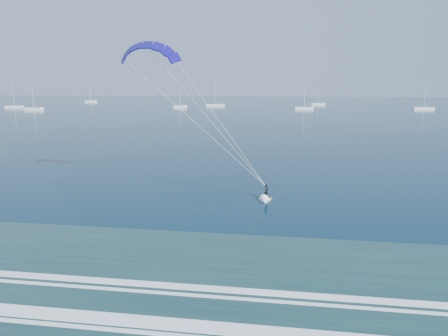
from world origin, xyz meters
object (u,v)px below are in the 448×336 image
sailboat_2 (215,105)px  sailboat_7 (14,107)px  sailboat_8 (91,101)px  sailboat_1 (180,106)px  sailboat_0 (34,109)px  sailboat_4 (318,104)px  sailboat_3 (304,108)px  sailboat_5 (424,108)px  kitesurfer_rig (209,119)px

sailboat_2 → sailboat_7: size_ratio=1.14×
sailboat_8 → sailboat_1: bearing=-36.4°
sailboat_8 → sailboat_2: bearing=-23.2°
sailboat_0 → sailboat_4: bearing=26.6°
sailboat_0 → sailboat_7: 28.32m
sailboat_2 → sailboat_4: size_ratio=1.24×
sailboat_1 → sailboat_3: size_ratio=0.81×
sailboat_5 → sailboat_8: 223.04m
sailboat_1 → sailboat_2: sailboat_2 is taller
sailboat_1 → sailboat_7: bearing=-170.1°
sailboat_4 → sailboat_5: 64.68m
sailboat_2 → sailboat_7: sailboat_2 is taller
sailboat_1 → sailboat_7: (-90.79, -15.90, 0.01)m
sailboat_5 → sailboat_8: sailboat_5 is taller
sailboat_8 → kitesurfer_rig: bearing=-61.1°
sailboat_3 → sailboat_2: bearing=153.6°
sailboat_3 → sailboat_7: bearing=-176.7°
kitesurfer_rig → sailboat_7: (-140.47, 164.69, -8.32)m
sailboat_0 → sailboat_5: size_ratio=0.92×
sailboat_7 → sailboat_2: bearing=17.8°
kitesurfer_rig → sailboat_5: (80.52, 181.66, -8.30)m
sailboat_3 → sailboat_4: size_ratio=1.10×
kitesurfer_rig → sailboat_7: 216.62m
sailboat_7 → sailboat_0: bearing=-36.1°
sailboat_0 → sailboat_5: bearing=9.6°
sailboat_2 → sailboat_5: (113.20, -17.71, -0.00)m
sailboat_4 → sailboat_7: (-170.47, -57.35, -0.00)m
sailboat_2 → sailboat_4: (62.68, 22.67, -0.02)m
sailboat_0 → sailboat_7: sailboat_7 is taller
kitesurfer_rig → sailboat_2: kitesurfer_rig is taller
sailboat_1 → sailboat_5: 130.21m
kitesurfer_rig → sailboat_2: 202.20m
sailboat_7 → sailboat_5: bearing=4.4°
sailboat_0 → sailboat_8: (-16.36, 94.85, -0.02)m
sailboat_7 → sailboat_8: (6.51, 78.14, -0.01)m
kitesurfer_rig → sailboat_0: kitesurfer_rig is taller
sailboat_0 → sailboat_1: sailboat_0 is taller
kitesurfer_rig → sailboat_7: kitesurfer_rig is taller
sailboat_3 → sailboat_8: size_ratio=1.16×
sailboat_3 → sailboat_7: size_ratio=1.01×
sailboat_4 → sailboat_7: sailboat_7 is taller
sailboat_4 → sailboat_7: size_ratio=0.92×
sailboat_1 → sailboat_4: size_ratio=0.90×
sailboat_3 → sailboat_4: 49.55m
sailboat_2 → sailboat_3: bearing=-26.4°
sailboat_1 → sailboat_4: (79.68, 41.44, 0.01)m
kitesurfer_rig → sailboat_1: kitesurfer_rig is taller
sailboat_1 → sailboat_5: (130.20, 1.07, 0.02)m
sailboat_0 → sailboat_8: 96.25m
sailboat_0 → sailboat_8: sailboat_0 is taller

